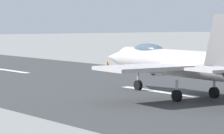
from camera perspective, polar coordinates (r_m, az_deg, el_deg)
ground_plane at (r=43.68m, az=4.78°, el=-2.41°), size 400.00×400.00×0.00m
runway_strip at (r=43.66m, az=4.79°, el=-2.40°), size 240.00×26.00×0.02m
fighter_jet at (r=40.73m, az=6.42°, el=0.47°), size 16.83×13.11×5.58m
crew_person at (r=57.40m, az=3.91°, el=-0.02°), size 0.45×0.63×1.58m
marker_cone_far at (r=70.60m, az=-0.45°, el=0.38°), size 0.44×0.44×0.55m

